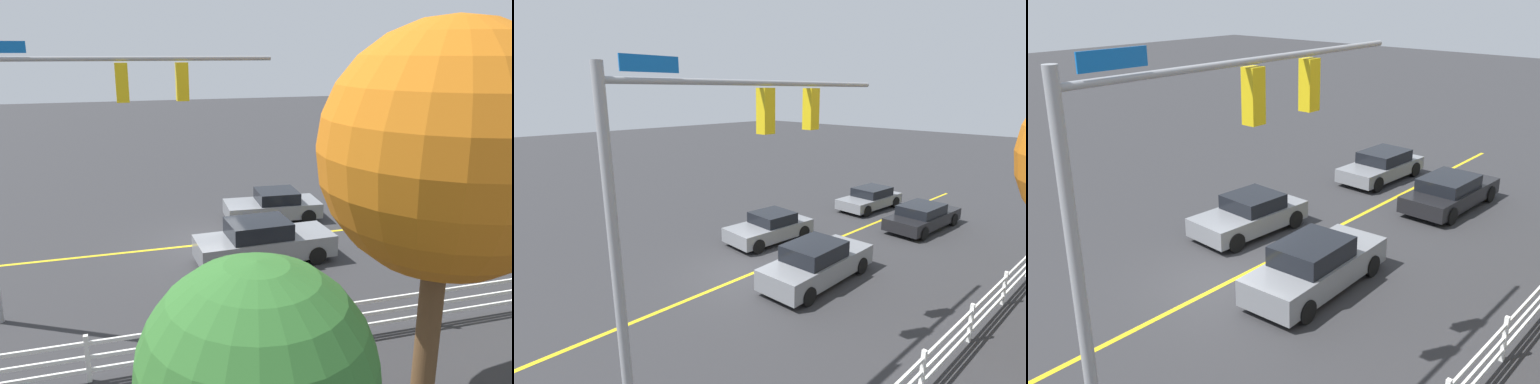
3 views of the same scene
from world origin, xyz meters
The scene contains 8 objects.
ground_plane centered at (0.00, 0.00, 0.00)m, with size 120.00×120.00×0.00m, color #2D2D30.
lane_center_stripe centered at (-4.00, 0.00, 0.00)m, with size 28.00×0.16×0.01m, color gold.
signal_assembly centered at (4.44, 4.06, 5.17)m, with size 7.75×0.37×7.33m.
car_0 centered at (-1.43, 2.13, 0.72)m, with size 4.85×2.02×1.52m.
car_1 centered at (-9.83, 2.11, 0.63)m, with size 4.69×2.08×1.27m.
car_2 centered at (-3.16, -2.05, 0.64)m, with size 4.14×2.12×1.33m.
car_3 centered at (-11.06, -1.68, 0.62)m, with size 4.29×2.03×1.26m.
white_rail_fence centered at (-3.00, 7.42, 0.60)m, with size 26.10×0.10×1.15m.
Camera 3 is at (10.33, 11.05, 8.17)m, focal length 41.34 mm.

